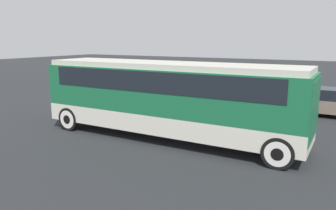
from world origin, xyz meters
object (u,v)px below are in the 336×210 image
at_px(parked_car_mid, 167,95).
at_px(tour_bus, 170,94).
at_px(parked_car_far, 331,102).
at_px(parked_car_near, 169,88).

bearing_deg(parked_car_mid, tour_bus, -59.20).
height_order(tour_bus, parked_car_mid, tour_bus).
relative_size(parked_car_mid, parked_car_far, 1.07).
xyz_separation_m(parked_car_mid, parked_car_far, (9.38, 1.84, 0.08)).
relative_size(tour_bus, parked_car_near, 2.42).
bearing_deg(parked_car_far, parked_car_mid, -168.92).
bearing_deg(parked_car_mid, parked_car_far, 11.08).
bearing_deg(parked_car_near, tour_bus, -60.23).
bearing_deg(tour_bus, parked_car_near, 119.77).
bearing_deg(parked_car_near, parked_car_mid, -62.80).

